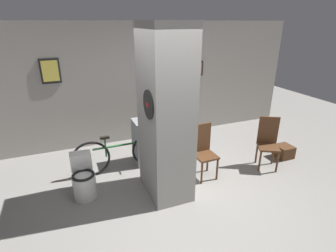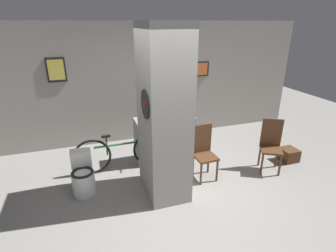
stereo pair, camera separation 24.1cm
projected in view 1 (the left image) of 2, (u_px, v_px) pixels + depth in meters
The scene contains 11 objects.
ground_plane at pixel (181, 205), 3.97m from camera, with size 14.00×14.00×0.00m, color gray.
wall_back at pixel (132, 84), 5.75m from camera, with size 8.00×0.09×2.60m.
pillar_center at pixel (165, 115), 3.85m from camera, with size 0.64×0.91×2.60m.
counter_shelf at pixel (163, 139), 5.16m from camera, with size 1.14×0.44×0.87m.
toilet at pixel (84, 179), 4.09m from camera, with size 0.36×0.52×0.67m.
chair_near_pillar at pixel (203, 149), 4.56m from camera, with size 0.38×0.38×0.96m.
chair_by_doorway at pixel (268, 141), 4.87m from camera, with size 0.49×0.49×0.96m.
bicycle at pixel (121, 153), 4.77m from camera, with size 1.75×0.42×0.72m.
bottle_tall at pixel (170, 110), 5.10m from camera, with size 0.06×0.06×0.32m.
bottle_short at pixel (178, 112), 5.06m from camera, with size 0.09×0.09×0.25m.
floor_crate at pixel (284, 151), 5.32m from camera, with size 0.31×0.31×0.25m.
Camera 1 is at (-1.38, -2.93, 2.59)m, focal length 28.00 mm.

